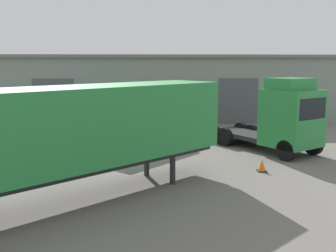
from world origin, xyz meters
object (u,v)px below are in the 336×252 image
Objects in this scene: tractor_unit_green at (284,118)px; traffic_cone at (262,166)px; oil_drum at (11,149)px; box_truck_orange at (135,108)px; container_trailer_green at (70,130)px.

tractor_unit_green is 12.23× the size of traffic_cone.
box_truck_orange is at bearing 37.14° from oil_drum.
box_truck_orange is at bearing 126.36° from traffic_cone.
oil_drum is 12.53m from traffic_cone.
tractor_unit_green is at bearing 0.33° from oil_drum.
container_trailer_green is 8.48m from oil_drum.
tractor_unit_green is at bearing -4.91° from container_trailer_green.
oil_drum is (-14.18, -0.08, -1.46)m from tractor_unit_green.
oil_drum is at bearing -122.03° from tractor_unit_green.
oil_drum is 1.60× the size of traffic_cone.
tractor_unit_green is 0.96× the size of box_truck_orange.
tractor_unit_green reaches higher than traffic_cone.
traffic_cone is (5.88, -7.99, -1.68)m from box_truck_orange.
container_trailer_green is 11.79m from box_truck_orange.
oil_drum is at bearing 81.87° from container_trailer_green.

